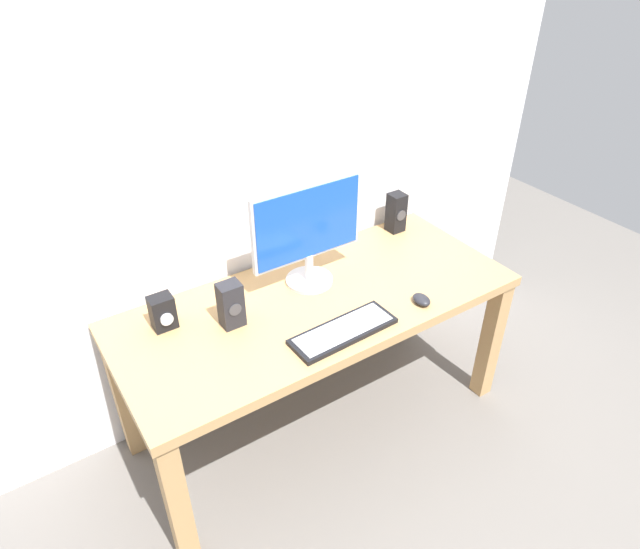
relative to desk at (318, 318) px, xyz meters
name	(u,v)px	position (x,y,z in m)	size (l,w,h in m)	color
ground_plane	(318,416)	(0.00, 0.00, -0.62)	(6.00, 6.00, 0.00)	slate
wall_back	(261,86)	(0.00, 0.40, 0.88)	(3.23, 0.04, 3.00)	silver
desk	(318,318)	(0.00, 0.00, 0.00)	(1.69, 0.72, 0.72)	tan
monitor	(308,231)	(0.04, 0.14, 0.35)	(0.51, 0.20, 0.46)	silver
keyboard_primary	(343,331)	(-0.04, -0.24, 0.11)	(0.44, 0.16, 0.02)	black
mouse	(422,300)	(0.34, -0.26, 0.12)	(0.06, 0.09, 0.04)	#232328
speaker_right	(396,212)	(0.64, 0.27, 0.20)	(0.08, 0.08, 0.20)	black
speaker_left	(231,305)	(-0.37, 0.05, 0.20)	(0.09, 0.08, 0.19)	#232328
audio_controller	(163,312)	(-0.60, 0.18, 0.17)	(0.09, 0.08, 0.14)	black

